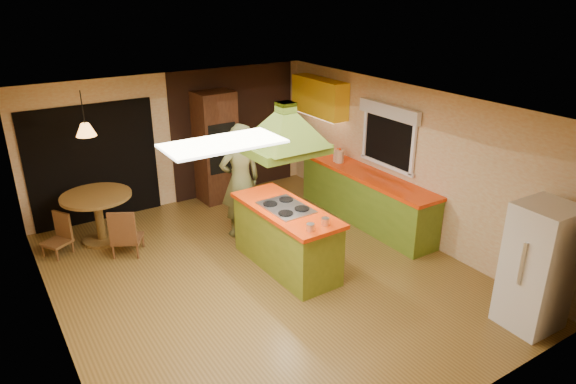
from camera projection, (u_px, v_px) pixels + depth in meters
ground at (263, 274)px, 7.54m from camera, size 6.50×6.50×0.00m
room_walls at (261, 196)px, 7.07m from camera, size 5.50×6.50×6.50m
ceiling_plane at (259, 106)px, 6.60m from camera, size 6.50×6.50×0.00m
brick_panel at (235, 130)px, 10.21m from camera, size 2.64×0.03×2.50m
nook_opening at (94, 164)px, 8.91m from camera, size 2.20×0.03×2.10m
right_counter at (365, 197)px, 9.06m from camera, size 0.62×3.05×0.92m
upper_cabinets at (319, 97)px, 9.80m from camera, size 0.34×1.40×0.70m
window_right at (389, 126)px, 8.53m from camera, size 0.12×1.35×1.06m
fluor_panel at (223, 143)px, 5.12m from camera, size 1.20×0.60×0.03m
kitchen_island at (286, 237)px, 7.58m from camera, size 0.83×1.95×0.98m
range_hood at (286, 121)px, 6.92m from camera, size 1.09×0.79×0.80m
man at (240, 181)px, 8.40m from camera, size 0.74×0.52×1.93m
refrigerator at (538, 267)px, 6.16m from camera, size 0.68×0.65×1.62m
wall_oven at (216, 147)px, 9.78m from camera, size 0.73×0.63×2.13m
dining_table at (98, 209)px, 8.30m from camera, size 1.11×1.11×0.83m
chair_left at (56, 235)px, 7.97m from camera, size 0.50×0.50×0.67m
chair_near at (126, 230)px, 7.99m from camera, size 0.59×0.59×0.79m
pendant_lamp at (86, 130)px, 7.80m from camera, size 0.31×0.31×0.20m
canister_large at (340, 156)px, 9.36m from camera, size 0.20×0.20×0.24m
canister_medium at (337, 156)px, 9.43m from camera, size 0.15×0.15×0.21m
canister_small at (339, 158)px, 9.38m from camera, size 0.13×0.13×0.16m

